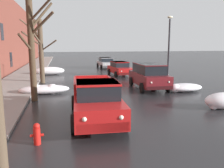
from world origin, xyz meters
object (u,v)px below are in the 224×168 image
object	(u,v)px
bare_tree_second_along_sidewalk	(33,43)
street_lamp_post	(169,46)
bare_tree_mid_block	(40,48)
pickup_truck_red_approaching_near_lane	(96,100)
sedan_silver_parked_far_down_block	(106,63)
sedan_red_parked_kerbside_mid	(120,68)
suv_maroon_parked_kerbside_close	(148,75)
fire_hydrant	(37,134)

from	to	relation	value
bare_tree_second_along_sidewalk	street_lamp_post	bearing A→B (deg)	19.39
bare_tree_mid_block	pickup_truck_red_approaching_near_lane	xyz separation A→B (m)	(2.99, -10.36, -1.98)
sedan_silver_parked_far_down_block	sedan_red_parked_kerbside_mid	bearing A→B (deg)	-90.21
suv_maroon_parked_kerbside_close	fire_hydrant	xyz separation A→B (m)	(-6.97, -8.07, -0.63)
bare_tree_mid_block	street_lamp_post	bearing A→B (deg)	-15.93
pickup_truck_red_approaching_near_lane	suv_maroon_parked_kerbside_close	size ratio (longest dim) A/B	1.16
suv_maroon_parked_kerbside_close	street_lamp_post	xyz separation A→B (m)	(2.22, 1.44, 2.03)
pickup_truck_red_approaching_near_lane	street_lamp_post	distance (m)	10.48
suv_maroon_parked_kerbside_close	fire_hydrant	size ratio (longest dim) A/B	6.38
pickup_truck_red_approaching_near_lane	suv_maroon_parked_kerbside_close	distance (m)	7.72
sedan_silver_parked_far_down_block	fire_hydrant	bearing A→B (deg)	-106.44
bare_tree_second_along_sidewalk	pickup_truck_red_approaching_near_lane	size ratio (longest dim) A/B	1.15
fire_hydrant	street_lamp_post	xyz separation A→B (m)	(9.19, 9.50, 2.66)
bare_tree_mid_block	sedan_silver_parked_far_down_block	distance (m)	13.30
bare_tree_second_along_sidewalk	sedan_silver_parked_far_down_block	size ratio (longest dim) A/B	1.39
suv_maroon_parked_kerbside_close	fire_hydrant	distance (m)	10.68
pickup_truck_red_approaching_near_lane	street_lamp_post	size ratio (longest dim) A/B	0.98
street_lamp_post	suv_maroon_parked_kerbside_close	bearing A→B (deg)	-147.08
sedan_red_parked_kerbside_mid	street_lamp_post	size ratio (longest dim) A/B	0.78
bare_tree_second_along_sidewalk	fire_hydrant	size ratio (longest dim) A/B	8.46
fire_hydrant	sedan_silver_parked_far_down_block	bearing A→B (deg)	73.56
suv_maroon_parked_kerbside_close	sedan_red_parked_kerbside_mid	xyz separation A→B (m)	(-0.19, 7.41, -0.24)
pickup_truck_red_approaching_near_lane	sedan_red_parked_kerbside_mid	world-z (taller)	pickup_truck_red_approaching_near_lane
bare_tree_mid_block	fire_hydrant	xyz separation A→B (m)	(0.78, -12.35, -2.50)
fire_hydrant	bare_tree_mid_block	bearing A→B (deg)	93.61
pickup_truck_red_approaching_near_lane	sedan_silver_parked_far_down_block	bearing A→B (deg)	77.70
pickup_truck_red_approaching_near_lane	bare_tree_second_along_sidewalk	bearing A→B (deg)	124.99
bare_tree_mid_block	sedan_red_parked_kerbside_mid	bearing A→B (deg)	22.48
sedan_silver_parked_far_down_block	bare_tree_mid_block	bearing A→B (deg)	-125.29
sedan_silver_parked_far_down_block	street_lamp_post	distance (m)	13.95
sedan_silver_parked_far_down_block	street_lamp_post	size ratio (longest dim) A/B	0.81
bare_tree_mid_block	pickup_truck_red_approaching_near_lane	size ratio (longest dim) A/B	1.00
bare_tree_mid_block	sedan_silver_parked_far_down_block	world-z (taller)	bare_tree_mid_block
sedan_red_parked_kerbside_mid	sedan_silver_parked_far_down_block	bearing A→B (deg)	89.79
suv_maroon_parked_kerbside_close	street_lamp_post	distance (m)	3.34
bare_tree_mid_block	street_lamp_post	world-z (taller)	street_lamp_post
bare_tree_second_along_sidewalk	fire_hydrant	bearing A→B (deg)	-84.00
pickup_truck_red_approaching_near_lane	fire_hydrant	size ratio (longest dim) A/B	7.38
bare_tree_second_along_sidewalk	bare_tree_mid_block	distance (m)	6.31
bare_tree_mid_block	bare_tree_second_along_sidewalk	bearing A→B (deg)	-88.69
bare_tree_second_along_sidewalk	street_lamp_post	world-z (taller)	bare_tree_second_along_sidewalk
pickup_truck_red_approaching_near_lane	sedan_red_parked_kerbside_mid	size ratio (longest dim) A/B	1.25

